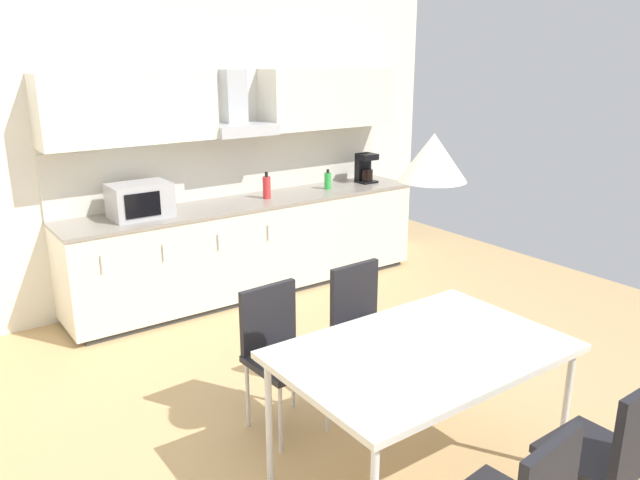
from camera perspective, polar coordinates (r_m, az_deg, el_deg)
ground_plane at (r=3.99m, az=3.40°, el=-16.64°), size 7.26×7.92×0.02m
wall_back at (r=5.72m, az=-13.73°, el=8.76°), size 5.81×0.10×2.86m
kitchen_counter at (r=5.87m, az=-6.30°, el=-0.54°), size 3.45×0.65×0.88m
backsplash_tile at (r=5.96m, az=-7.94°, el=6.65°), size 3.43×0.02×0.53m
upper_wall_cabinets at (r=5.74m, az=-7.43°, el=12.28°), size 3.43×0.40×0.57m
microwave at (r=5.31m, az=-16.13°, el=3.50°), size 0.48×0.35×0.28m
coffee_maker at (r=6.51m, az=4.14°, el=6.59°), size 0.18×0.19×0.30m
bottle_red at (r=5.79m, az=-4.90°, el=4.84°), size 0.07×0.07×0.25m
bottle_green at (r=6.18m, az=0.72°, el=5.45°), size 0.07×0.07×0.20m
dining_table at (r=3.26m, az=9.37°, el=-10.41°), size 1.46×0.95×0.76m
chair_far_right at (r=4.10m, az=4.03°, el=-7.06°), size 0.41×0.41×0.87m
chair_near_right at (r=3.15m, az=25.26°, el=-16.73°), size 0.41×0.41×0.87m
chair_far_left at (r=3.75m, az=-3.84°, el=-9.44°), size 0.42×0.42×0.87m
pendant_lamp at (r=2.94m, az=10.31°, el=7.45°), size 0.32×0.32×0.22m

